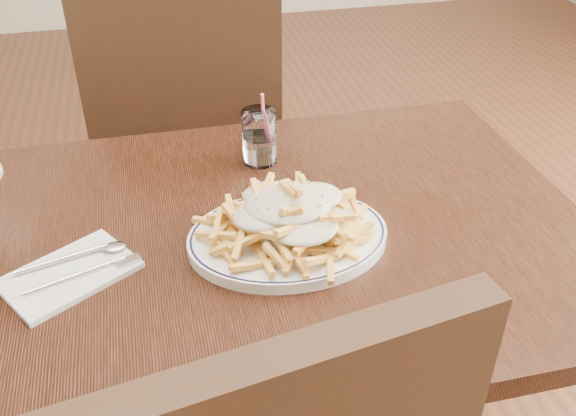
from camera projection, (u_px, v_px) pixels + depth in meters
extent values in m
cube|color=black|center=(245.00, 240.00, 1.11)|extent=(1.20, 0.80, 0.04)
cylinder|color=black|center=(430.00, 246.00, 1.71)|extent=(0.05, 0.05, 0.71)
cube|color=black|center=(199.00, 155.00, 1.86)|extent=(0.55, 0.55, 0.04)
cube|color=black|center=(183.00, 97.00, 1.52)|extent=(0.47, 0.13, 0.51)
cylinder|color=black|center=(268.00, 190.00, 2.17)|extent=(0.04, 0.04, 0.46)
cylinder|color=black|center=(149.00, 192.00, 2.16)|extent=(0.04, 0.04, 0.46)
cylinder|color=black|center=(271.00, 265.00, 1.84)|extent=(0.04, 0.04, 0.46)
cylinder|color=black|center=(130.00, 269.00, 1.82)|extent=(0.04, 0.04, 0.46)
torus|color=black|center=(288.00, 235.00, 1.06)|extent=(0.35, 0.35, 0.01)
ellipsoid|color=beige|center=(288.00, 202.00, 1.02)|extent=(0.23, 0.19, 0.03)
cube|color=silver|center=(69.00, 274.00, 0.99)|extent=(0.23, 0.21, 0.01)
cylinder|color=white|center=(259.00, 137.00, 1.26)|extent=(0.07, 0.07, 0.11)
cylinder|color=white|center=(260.00, 149.00, 1.28)|extent=(0.06, 0.06, 0.05)
cylinder|color=#FF6182|center=(264.00, 125.00, 1.26)|extent=(0.02, 0.04, 0.14)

